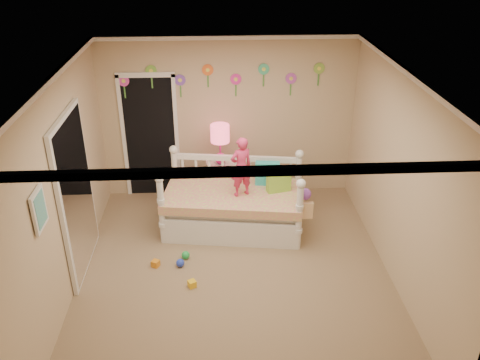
{
  "coord_description": "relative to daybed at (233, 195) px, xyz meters",
  "views": [
    {
      "loc": [
        -0.21,
        -5.26,
        4.08
      ],
      "look_at": [
        0.1,
        0.6,
        1.05
      ],
      "focal_mm": 37.53,
      "sensor_mm": 36.0,
      "label": 1
    }
  ],
  "objects": [
    {
      "name": "pillow_turquoise",
      "position": [
        0.52,
        0.2,
        0.24
      ],
      "size": [
        0.37,
        0.16,
        0.35
      ],
      "primitive_type": "cube",
      "rotation": [
        0.0,
        0.0,
        -0.11
      ],
      "color": "#24A5B6",
      "rests_on": "daybed"
    },
    {
      "name": "mirror_closet",
      "position": [
        -1.98,
        -0.81,
        0.5
      ],
      "size": [
        0.07,
        1.3,
        2.1
      ],
      "primitive_type": "cube",
      "color": "white",
      "rests_on": "left_wall"
    },
    {
      "name": "closet_doorway",
      "position": [
        -1.27,
        1.13,
        0.49
      ],
      "size": [
        0.9,
        0.04,
        2.07
      ],
      "primitive_type": "cube",
      "color": "black",
      "rests_on": "back_wall"
    },
    {
      "name": "child",
      "position": [
        0.11,
        -0.1,
        0.5
      ],
      "size": [
        0.38,
        0.32,
        0.88
      ],
      "primitive_type": "imported",
      "rotation": [
        0.0,
        0.0,
        3.53
      ],
      "color": "#DB3162",
      "rests_on": "daybed"
    },
    {
      "name": "table_lamp",
      "position": [
        -0.16,
        0.72,
        0.6
      ],
      "size": [
        0.29,
        0.29,
        0.64
      ],
      "color": "#F02097",
      "rests_on": "nightstand"
    },
    {
      "name": "hanging_bag",
      "position": [
        0.96,
        -0.53,
        0.12
      ],
      "size": [
        0.2,
        0.16,
        0.36
      ],
      "primitive_type": null,
      "color": "beige",
      "rests_on": "daybed"
    },
    {
      "name": "ceiling",
      "position": [
        -0.02,
        -1.11,
        2.05
      ],
      "size": [
        4.0,
        4.5,
        0.01
      ],
      "primitive_type": "cube",
      "color": "white",
      "rests_on": "floor"
    },
    {
      "name": "back_wall",
      "position": [
        -0.02,
        1.14,
        0.75
      ],
      "size": [
        4.0,
        0.01,
        2.6
      ],
      "primitive_type": "cube",
      "color": "tan",
      "rests_on": "floor"
    },
    {
      "name": "pillow_lime",
      "position": [
        0.66,
        -0.02,
        0.22
      ],
      "size": [
        0.36,
        0.21,
        0.32
      ],
      "primitive_type": "cube",
      "rotation": [
        0.0,
        0.0,
        0.25
      ],
      "color": "#8BCB3E",
      "rests_on": "daybed"
    },
    {
      "name": "flower_decals",
      "position": [
        -0.11,
        1.13,
        1.39
      ],
      "size": [
        3.4,
        0.02,
        0.5
      ],
      "primitive_type": null,
      "color": "#B2668C",
      "rests_on": "back_wall"
    },
    {
      "name": "left_wall",
      "position": [
        -2.02,
        -1.11,
        0.75
      ],
      "size": [
        0.01,
        4.5,
        2.6
      ],
      "primitive_type": "cube",
      "color": "tan",
      "rests_on": "floor"
    },
    {
      "name": "toy_scatter",
      "position": [
        -0.92,
        -0.77,
        -0.49
      ],
      "size": [
        1.19,
        1.49,
        0.11
      ],
      "primitive_type": null,
      "rotation": [
        0.0,
        0.0,
        0.34
      ],
      "color": "#996666",
      "rests_on": "floor"
    },
    {
      "name": "right_wall",
      "position": [
        1.98,
        -1.11,
        0.75
      ],
      "size": [
        0.01,
        4.5,
        2.6
      ],
      "primitive_type": "cube",
      "color": "tan",
      "rests_on": "floor"
    },
    {
      "name": "wall_picture",
      "position": [
        -1.99,
        -2.01,
        1.0
      ],
      "size": [
        0.05,
        0.34,
        0.42
      ],
      "primitive_type": "cube",
      "color": "white",
      "rests_on": "left_wall"
    },
    {
      "name": "floor",
      "position": [
        -0.02,
        -1.11,
        -0.55
      ],
      "size": [
        4.0,
        4.5,
        0.01
      ],
      "primitive_type": "cube",
      "color": "#7F684C",
      "rests_on": "ground"
    },
    {
      "name": "daybed",
      "position": [
        0.0,
        0.0,
        0.0
      ],
      "size": [
        2.14,
        1.35,
        1.09
      ],
      "primitive_type": null,
      "rotation": [
        0.0,
        0.0,
        -0.14
      ],
      "color": "white",
      "rests_on": "floor"
    },
    {
      "name": "crown_molding",
      "position": [
        -0.02,
        -1.11,
        2.02
      ],
      "size": [
        4.0,
        4.5,
        0.06
      ],
      "primitive_type": null,
      "color": "white",
      "rests_on": "ceiling"
    },
    {
      "name": "nightstand",
      "position": [
        -0.16,
        0.72,
        -0.19
      ],
      "size": [
        0.46,
        0.37,
        0.72
      ],
      "primitive_type": "cube",
      "rotation": [
        0.0,
        0.0,
        0.11
      ],
      "color": "white",
      "rests_on": "floor"
    }
  ]
}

